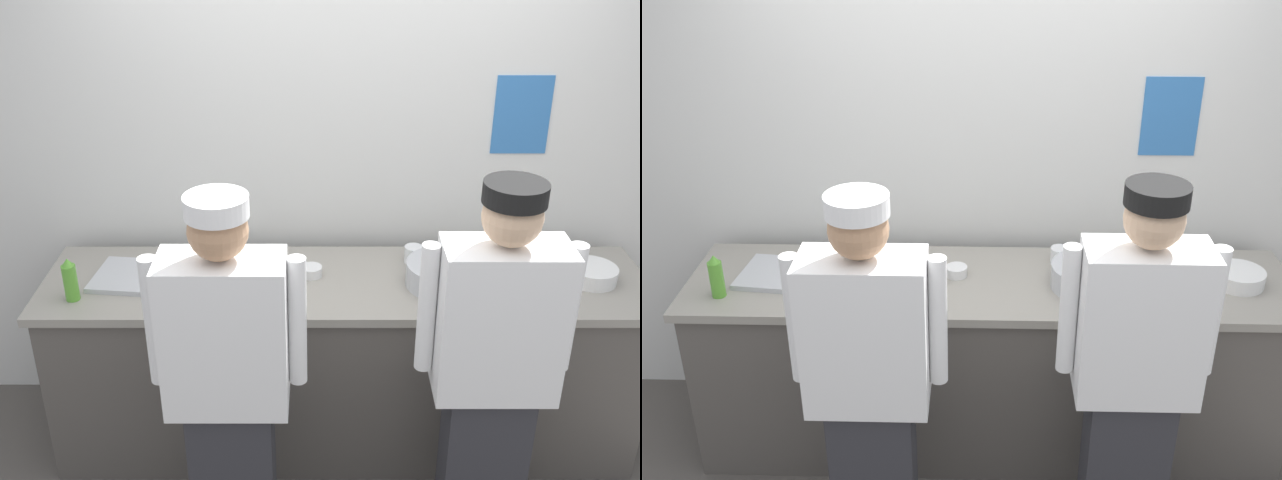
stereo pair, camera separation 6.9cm
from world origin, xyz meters
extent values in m
cube|color=silver|center=(0.00, 0.83, 1.46)|extent=(4.38, 0.10, 2.93)
cube|color=#3370B7|center=(0.84, 0.78, 1.58)|extent=(0.27, 0.01, 0.38)
cube|color=#56514C|center=(0.00, 0.36, 0.44)|extent=(2.74, 0.63, 0.88)
cube|color=gray|center=(0.00, 0.36, 0.90)|extent=(2.79, 0.68, 0.04)
cube|color=#2D2D33|center=(-0.47, -0.36, 0.39)|extent=(0.33, 0.20, 0.79)
cube|color=white|center=(-0.47, -0.36, 1.10)|extent=(0.46, 0.24, 0.62)
cylinder|color=white|center=(-0.73, -0.32, 1.13)|extent=(0.07, 0.07, 0.53)
cylinder|color=white|center=(-0.20, -0.32, 1.13)|extent=(0.07, 0.07, 0.53)
sphere|color=tan|center=(-0.47, -0.36, 1.52)|extent=(0.21, 0.21, 0.21)
cylinder|color=white|center=(-0.47, -0.36, 1.61)|extent=(0.22, 0.22, 0.07)
cube|color=#2D2D33|center=(0.55, -0.29, 0.40)|extent=(0.33, 0.20, 0.80)
cube|color=white|center=(0.55, -0.29, 1.11)|extent=(0.46, 0.24, 0.63)
cylinder|color=white|center=(0.28, -0.25, 1.14)|extent=(0.07, 0.07, 0.54)
cylinder|color=white|center=(0.82, -0.25, 1.14)|extent=(0.07, 0.07, 0.54)
sphere|color=tan|center=(0.55, -0.29, 1.54)|extent=(0.22, 0.22, 0.22)
cylinder|color=black|center=(0.55, -0.29, 1.63)|extent=(0.23, 0.23, 0.08)
cylinder|color=white|center=(1.13, 0.36, 0.93)|extent=(0.23, 0.23, 0.01)
cylinder|color=white|center=(1.13, 0.36, 0.94)|extent=(0.23, 0.23, 0.01)
cylinder|color=white|center=(1.13, 0.36, 0.95)|extent=(0.23, 0.23, 0.01)
cylinder|color=white|center=(1.13, 0.36, 0.96)|extent=(0.23, 0.23, 0.01)
cylinder|color=white|center=(1.13, 0.36, 0.98)|extent=(0.23, 0.23, 0.01)
cylinder|color=white|center=(1.13, 0.36, 0.99)|extent=(0.23, 0.23, 0.01)
cylinder|color=white|center=(-0.34, 0.31, 0.93)|extent=(0.23, 0.23, 0.01)
cylinder|color=white|center=(-0.34, 0.31, 0.94)|extent=(0.23, 0.23, 0.01)
cylinder|color=white|center=(-0.34, 0.31, 0.95)|extent=(0.23, 0.23, 0.01)
cylinder|color=white|center=(-0.34, 0.31, 0.96)|extent=(0.23, 0.23, 0.01)
cylinder|color=white|center=(-0.34, 0.31, 0.98)|extent=(0.23, 0.23, 0.01)
cylinder|color=white|center=(-0.34, 0.31, 0.99)|extent=(0.23, 0.23, 0.01)
cylinder|color=white|center=(-0.34, 0.31, 1.00)|extent=(0.23, 0.23, 0.01)
cylinder|color=white|center=(-0.34, 0.31, 1.01)|extent=(0.23, 0.23, 0.01)
cylinder|color=#B7BABF|center=(0.44, 0.32, 0.98)|extent=(0.35, 0.35, 0.11)
cube|color=#B7BABF|center=(-0.90, 0.37, 0.93)|extent=(0.56, 0.37, 0.02)
cylinder|color=orange|center=(0.75, 0.18, 1.00)|extent=(0.06, 0.06, 0.15)
cone|color=orange|center=(0.75, 0.18, 1.09)|extent=(0.05, 0.05, 0.04)
cylinder|color=#56A333|center=(-1.21, 0.19, 1.01)|extent=(0.06, 0.06, 0.17)
cone|color=#56A333|center=(-1.21, 0.19, 1.11)|extent=(0.05, 0.05, 0.04)
cylinder|color=white|center=(0.85, 0.47, 0.94)|extent=(0.09, 0.09, 0.04)
cylinder|color=red|center=(0.85, 0.47, 0.96)|extent=(0.07, 0.07, 0.01)
cylinder|color=white|center=(-0.16, 0.40, 0.95)|extent=(0.10, 0.10, 0.05)
cylinder|color=#5B932D|center=(-0.16, 0.40, 0.96)|extent=(0.08, 0.08, 0.01)
cylinder|color=white|center=(0.33, 0.54, 0.96)|extent=(0.09, 0.09, 0.08)
camera|label=1|loc=(-0.12, -2.64, 2.63)|focal=41.99mm
camera|label=2|loc=(-0.05, -2.64, 2.63)|focal=41.99mm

